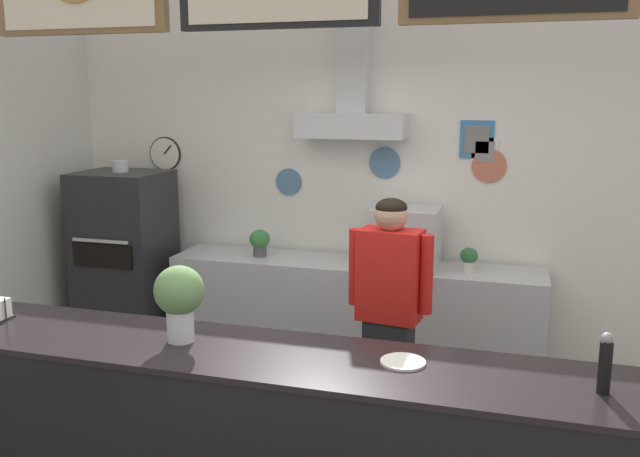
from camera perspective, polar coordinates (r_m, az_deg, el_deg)
back_wall_assembly at (r=5.56m, az=4.85°, el=5.14°), size 5.64×2.65×3.08m
service_counter at (r=3.50m, az=-4.41°, el=-18.26°), size 4.08×0.65×1.03m
back_prep_counter at (r=5.62m, az=2.79°, el=-7.37°), size 3.04×0.56×0.89m
pizza_oven at (r=6.20m, az=-16.13°, el=-2.64°), size 0.74×0.69×1.68m
shop_worker at (r=4.30m, az=5.87°, el=-7.16°), size 0.54×0.27×1.62m
espresso_machine at (r=5.33m, az=7.24°, el=-0.80°), size 0.52×0.57×0.48m
potted_thyme at (r=5.30m, az=12.48°, el=-2.46°), size 0.13×0.13×0.19m
potted_sage at (r=5.69m, az=-5.12°, el=-1.07°), size 0.17×0.17×0.23m
potted_rosemary at (r=5.42m, az=4.04°, el=-1.71°), size 0.16×0.16×0.22m
basil_vase at (r=3.42m, az=-11.81°, el=-5.79°), size 0.25×0.25×0.39m
condiment_plate at (r=3.17m, az=7.03°, el=-11.14°), size 0.21×0.21×0.01m
pepper_grinder at (r=3.05m, az=22.98°, el=-10.46°), size 0.05×0.05×0.26m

